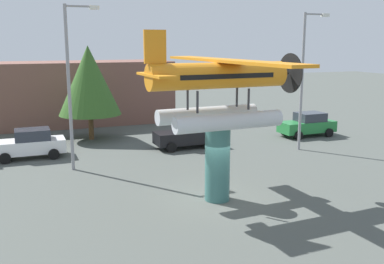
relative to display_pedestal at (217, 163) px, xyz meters
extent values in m
plane|color=#4C514C|center=(0.00, 0.00, -1.67)|extent=(140.00, 140.00, 0.00)
cylinder|color=#386B66|center=(0.00, 0.00, 0.00)|extent=(1.10, 1.10, 3.34)
cylinder|color=silver|center=(0.04, -1.00, 2.02)|extent=(4.82, 0.89, 0.70)
cylinder|color=#333338|center=(1.22, -0.45, 2.82)|extent=(0.10, 0.10, 0.90)
cylinder|color=#333338|center=(-1.18, -0.55, 2.82)|extent=(0.10, 0.10, 0.90)
cylinder|color=silver|center=(-0.04, 1.00, 2.02)|extent=(4.82, 0.89, 0.70)
cylinder|color=#333338|center=(1.18, 0.55, 2.82)|extent=(0.10, 0.10, 0.90)
cylinder|color=#333338|center=(-1.22, 0.45, 2.82)|extent=(0.10, 0.10, 0.90)
cylinder|color=orange|center=(0.00, 0.00, 3.82)|extent=(6.24, 1.35, 1.10)
cube|color=black|center=(0.20, 0.01, 3.82)|extent=(4.38, 1.31, 0.20)
cone|color=#262628|center=(3.25, 0.13, 3.82)|extent=(0.74, 0.91, 0.88)
cylinder|color=black|center=(3.65, 0.15, 3.82)|extent=(0.11, 1.80, 1.80)
cube|color=orange|center=(0.40, 0.02, 4.43)|extent=(1.52, 10.44, 0.12)
cube|color=orange|center=(-2.80, -0.11, 3.92)|extent=(0.81, 2.83, 0.10)
cube|color=orange|center=(-2.80, -0.11, 5.02)|extent=(0.90, 0.16, 1.30)
cube|color=white|center=(-7.48, 10.79, -0.95)|extent=(4.20, 1.70, 0.80)
cube|color=#2D333D|center=(-7.23, 10.79, -0.23)|extent=(2.00, 1.56, 0.64)
cylinder|color=black|center=(-8.83, 11.69, -1.35)|extent=(0.64, 0.22, 0.64)
cylinder|color=black|center=(-8.83, 9.89, -1.35)|extent=(0.64, 0.22, 0.64)
cylinder|color=black|center=(-6.13, 11.69, -1.35)|extent=(0.64, 0.22, 0.64)
cylinder|color=black|center=(-6.13, 9.89, -1.35)|extent=(0.64, 0.22, 0.64)
cube|color=black|center=(2.32, 9.81, -0.95)|extent=(4.20, 1.70, 0.80)
cube|color=#2D333D|center=(2.57, 9.81, -0.23)|extent=(2.00, 1.56, 0.64)
cylinder|color=black|center=(0.97, 10.71, -1.35)|extent=(0.64, 0.22, 0.64)
cylinder|color=black|center=(0.97, 8.91, -1.35)|extent=(0.64, 0.22, 0.64)
cylinder|color=black|center=(3.67, 10.71, -1.35)|extent=(0.64, 0.22, 0.64)
cylinder|color=black|center=(3.67, 8.91, -1.35)|extent=(0.64, 0.22, 0.64)
cube|color=#237A38|center=(12.00, 9.95, -0.95)|extent=(4.20, 1.70, 0.80)
cube|color=#2D333D|center=(12.25, 9.95, -0.23)|extent=(2.00, 1.56, 0.64)
cylinder|color=black|center=(10.65, 10.85, -1.35)|extent=(0.64, 0.22, 0.64)
cylinder|color=black|center=(10.65, 9.05, -1.35)|extent=(0.64, 0.22, 0.64)
cylinder|color=black|center=(13.35, 10.85, -1.35)|extent=(0.64, 0.22, 0.64)
cylinder|color=black|center=(13.35, 9.05, -1.35)|extent=(0.64, 0.22, 0.64)
cylinder|color=gray|center=(-5.33, 7.26, 2.73)|extent=(0.18, 0.18, 8.81)
cylinder|color=gray|center=(-4.53, 7.26, 7.04)|extent=(1.60, 0.12, 0.12)
cube|color=silver|center=(-3.83, 7.26, 6.99)|extent=(0.50, 0.28, 0.20)
cylinder|color=gray|center=(8.95, 6.59, 2.68)|extent=(0.18, 0.18, 8.70)
cylinder|color=gray|center=(9.75, 6.59, 6.93)|extent=(1.60, 0.12, 0.12)
cube|color=silver|center=(10.45, 6.59, 6.88)|extent=(0.50, 0.28, 0.20)
cube|color=brown|center=(-3.05, 22.00, 0.97)|extent=(15.88, 5.77, 5.28)
cylinder|color=brown|center=(-3.12, 14.80, -0.77)|extent=(0.36, 0.36, 1.81)
cone|color=#335B23|center=(-3.12, 14.80, 2.58)|extent=(4.39, 4.39, 4.88)
camera|label=1|loc=(-7.96, -16.92, 5.16)|focal=41.37mm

